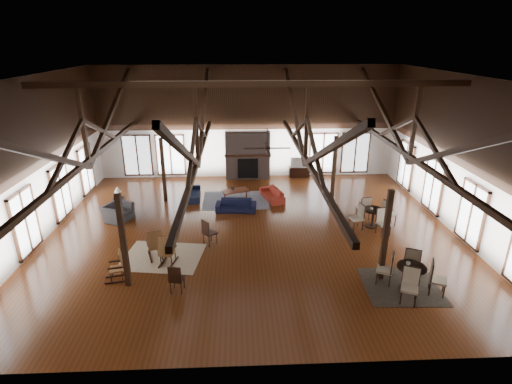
{
  "coord_description": "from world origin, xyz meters",
  "views": [
    {
      "loc": [
        -0.5,
        -14.32,
        7.22
      ],
      "look_at": [
        0.2,
        1.0,
        1.32
      ],
      "focal_mm": 28.0,
      "sensor_mm": 36.0,
      "label": 1
    }
  ],
  "objects_px": {
    "sofa_orange": "(272,194)",
    "cafe_table_far": "(373,215)",
    "sofa_navy_left": "(193,193)",
    "cafe_table_near": "(411,273)",
    "tv_console": "(299,172)",
    "sofa_navy_front": "(236,206)",
    "coffee_table": "(236,191)",
    "armchair": "(118,212)"
  },
  "relations": [
    {
      "from": "sofa_navy_front",
      "to": "tv_console",
      "type": "xyz_separation_m",
      "value": [
        3.52,
        4.64,
        0.01
      ]
    },
    {
      "from": "tv_console",
      "to": "armchair",
      "type": "bearing_deg",
      "value": -147.85
    },
    {
      "from": "sofa_navy_left",
      "to": "coffee_table",
      "type": "height_order",
      "value": "sofa_navy_left"
    },
    {
      "from": "sofa_navy_front",
      "to": "cafe_table_far",
      "type": "bearing_deg",
      "value": -13.71
    },
    {
      "from": "sofa_navy_left",
      "to": "armchair",
      "type": "distance_m",
      "value": 3.78
    },
    {
      "from": "coffee_table",
      "to": "cafe_table_far",
      "type": "xyz_separation_m",
      "value": [
        5.61,
        -3.22,
        0.11
      ]
    },
    {
      "from": "sofa_navy_front",
      "to": "coffee_table",
      "type": "relative_size",
      "value": 1.29
    },
    {
      "from": "sofa_orange",
      "to": "tv_console",
      "type": "height_order",
      "value": "tv_console"
    },
    {
      "from": "sofa_navy_left",
      "to": "tv_console",
      "type": "xyz_separation_m",
      "value": [
        5.61,
        2.96,
        0.02
      ]
    },
    {
      "from": "coffee_table",
      "to": "sofa_orange",
      "type": "bearing_deg",
      "value": -22.69
    },
    {
      "from": "sofa_navy_front",
      "to": "cafe_table_far",
      "type": "distance_m",
      "value": 5.89
    },
    {
      "from": "sofa_navy_front",
      "to": "cafe_table_far",
      "type": "height_order",
      "value": "cafe_table_far"
    },
    {
      "from": "sofa_navy_front",
      "to": "sofa_navy_left",
      "type": "bearing_deg",
      "value": 145.75
    },
    {
      "from": "cafe_table_far",
      "to": "cafe_table_near",
      "type": "bearing_deg",
      "value": -93.14
    },
    {
      "from": "tv_console",
      "to": "sofa_navy_front",
      "type": "bearing_deg",
      "value": -127.21
    },
    {
      "from": "sofa_orange",
      "to": "sofa_navy_front",
      "type": "bearing_deg",
      "value": -68.67
    },
    {
      "from": "cafe_table_near",
      "to": "coffee_table",
      "type": "bearing_deg",
      "value": 125.41
    },
    {
      "from": "sofa_navy_left",
      "to": "sofa_orange",
      "type": "bearing_deg",
      "value": -98.8
    },
    {
      "from": "sofa_navy_front",
      "to": "armchair",
      "type": "distance_m",
      "value": 5.06
    },
    {
      "from": "sofa_navy_left",
      "to": "cafe_table_near",
      "type": "xyz_separation_m",
      "value": [
        7.44,
        -7.86,
        0.28
      ]
    },
    {
      "from": "tv_console",
      "to": "coffee_table",
      "type": "bearing_deg",
      "value": -137.4
    },
    {
      "from": "sofa_navy_left",
      "to": "tv_console",
      "type": "height_order",
      "value": "tv_console"
    },
    {
      "from": "cafe_table_near",
      "to": "tv_console",
      "type": "relative_size",
      "value": 1.85
    },
    {
      "from": "tv_console",
      "to": "cafe_table_near",
      "type": "bearing_deg",
      "value": -80.39
    },
    {
      "from": "sofa_navy_front",
      "to": "armchair",
      "type": "bearing_deg",
      "value": -167.27
    },
    {
      "from": "coffee_table",
      "to": "tv_console",
      "type": "bearing_deg",
      "value": 21.48
    },
    {
      "from": "armchair",
      "to": "cafe_table_near",
      "type": "relative_size",
      "value": 0.54
    },
    {
      "from": "armchair",
      "to": "cafe_table_far",
      "type": "height_order",
      "value": "cafe_table_far"
    },
    {
      "from": "armchair",
      "to": "cafe_table_near",
      "type": "distance_m",
      "value": 11.71
    },
    {
      "from": "sofa_navy_left",
      "to": "cafe_table_near",
      "type": "bearing_deg",
      "value": -140.22
    },
    {
      "from": "sofa_orange",
      "to": "cafe_table_near",
      "type": "bearing_deg",
      "value": 9.57
    },
    {
      "from": "cafe_table_near",
      "to": "tv_console",
      "type": "bearing_deg",
      "value": 99.61
    },
    {
      "from": "sofa_orange",
      "to": "cafe_table_far",
      "type": "distance_m",
      "value": 5.0
    },
    {
      "from": "coffee_table",
      "to": "armchair",
      "type": "height_order",
      "value": "armchair"
    },
    {
      "from": "sofa_orange",
      "to": "cafe_table_far",
      "type": "xyz_separation_m",
      "value": [
        3.85,
        -3.17,
        0.27
      ]
    },
    {
      "from": "coffee_table",
      "to": "sofa_navy_left",
      "type": "bearing_deg",
      "value": 150.69
    },
    {
      "from": "cafe_table_far",
      "to": "tv_console",
      "type": "height_order",
      "value": "cafe_table_far"
    },
    {
      "from": "cafe_table_far",
      "to": "tv_console",
      "type": "bearing_deg",
      "value": 107.72
    },
    {
      "from": "sofa_orange",
      "to": "tv_console",
      "type": "xyz_separation_m",
      "value": [
        1.78,
        3.31,
        0.02
      ]
    },
    {
      "from": "sofa_orange",
      "to": "cafe_table_far",
      "type": "bearing_deg",
      "value": 34.42
    },
    {
      "from": "armchair",
      "to": "cafe_table_near",
      "type": "xyz_separation_m",
      "value": [
        10.36,
        -5.46,
        0.18
      ]
    },
    {
      "from": "coffee_table",
      "to": "cafe_table_far",
      "type": "relative_size",
      "value": 0.67
    }
  ]
}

